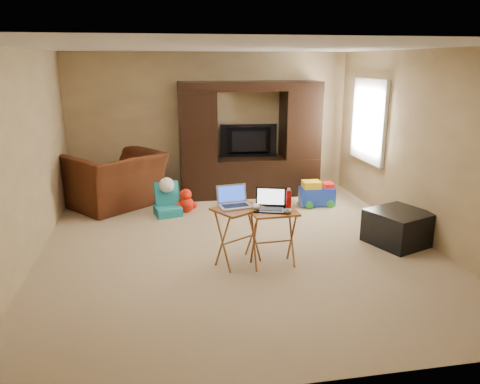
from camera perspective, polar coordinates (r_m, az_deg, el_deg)
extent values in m
plane|color=tan|center=(6.16, -0.34, -6.68)|extent=(5.50, 5.50, 0.00)
plane|color=silver|center=(5.70, -0.38, 17.24)|extent=(5.50, 5.50, 0.00)
plane|color=tan|center=(8.49, -3.62, 8.26)|extent=(5.00, 0.00, 5.00)
plane|color=tan|center=(3.22, 8.21, -4.41)|extent=(5.00, 0.00, 5.00)
plane|color=tan|center=(5.92, -25.00, 3.53)|extent=(0.00, 5.50, 5.50)
plane|color=tan|center=(6.70, 21.30, 5.21)|extent=(0.00, 5.50, 5.50)
plane|color=white|center=(8.01, 15.54, 8.36)|extent=(0.00, 1.20, 1.20)
cube|color=white|center=(8.01, 15.41, 8.36)|extent=(0.06, 1.14, 1.34)
cube|color=black|center=(8.30, 1.18, 6.41)|extent=(2.47, 0.65, 2.01)
imported|color=black|center=(8.36, 1.11, 6.19)|extent=(1.03, 0.22, 0.59)
imported|color=#48230F|center=(7.99, -14.98, 1.42)|extent=(1.83, 1.80, 0.90)
cube|color=black|center=(6.54, 18.77, -4.11)|extent=(0.90, 0.90, 0.45)
cube|color=#9D5926|center=(5.55, -0.21, -5.38)|extent=(0.68, 0.65, 0.70)
cube|color=#A06626|center=(5.52, 4.04, -5.65)|extent=(0.55, 0.45, 0.68)
cube|color=#B0B0B5|center=(5.42, -0.58, -0.64)|extent=(0.41, 0.35, 0.24)
cube|color=black|center=(5.38, 3.67, -1.03)|extent=(0.43, 0.39, 0.24)
ellipsoid|color=silver|center=(5.40, 1.91, -1.74)|extent=(0.10, 0.15, 0.06)
ellipsoid|color=#38393D|center=(5.32, 5.79, -2.31)|extent=(0.14, 0.16, 0.06)
cylinder|color=red|center=(5.50, 5.94, -0.87)|extent=(0.07, 0.07, 0.21)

